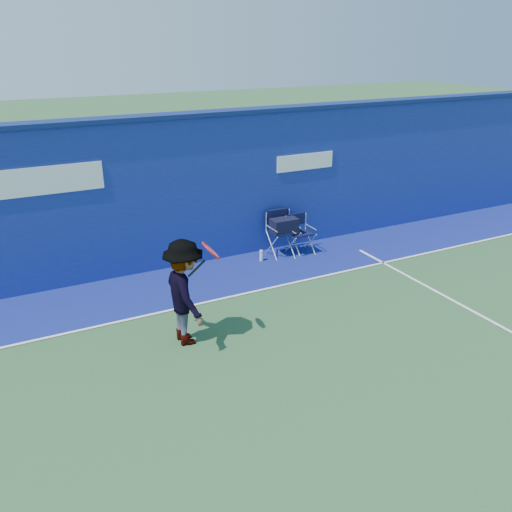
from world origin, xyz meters
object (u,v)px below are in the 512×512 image
directors_chair_left (283,237)px  tennis_player (185,292)px  water_bottle (261,256)px  directors_chair_right (300,242)px

directors_chair_left → tennis_player: tennis_player is taller
directors_chair_left → water_bottle: bearing=-168.0°
directors_chair_right → water_bottle: bearing=-179.2°
directors_chair_right → water_bottle: 0.98m
water_bottle → directors_chair_right: bearing=0.8°
directors_chair_left → directors_chair_right: 0.41m
water_bottle → tennis_player: 3.53m
directors_chair_left → directors_chair_right: bearing=-17.1°
water_bottle → tennis_player: tennis_player is taller
directors_chair_left → tennis_player: (-3.13, -2.49, 0.43)m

